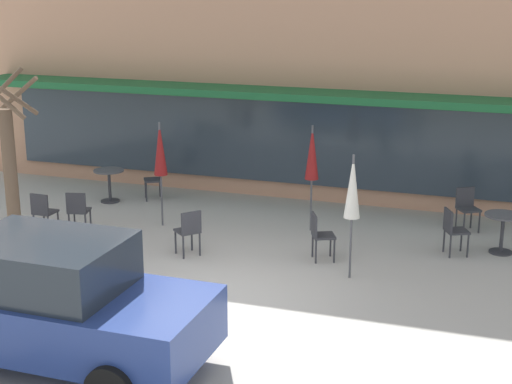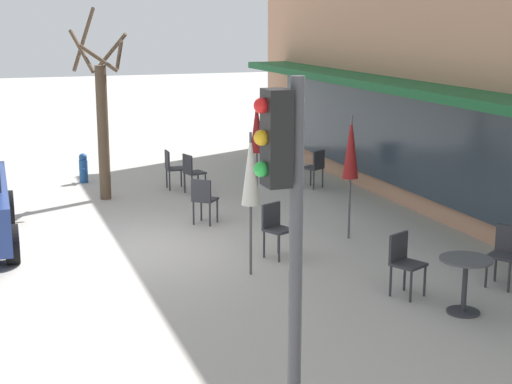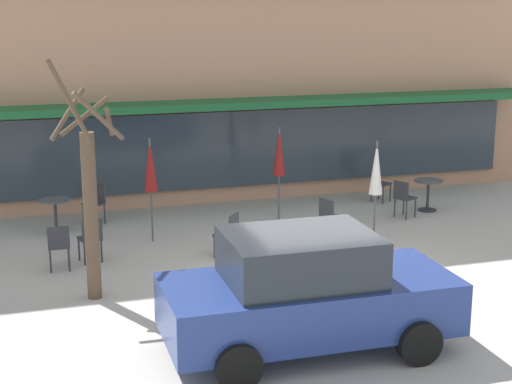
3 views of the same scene
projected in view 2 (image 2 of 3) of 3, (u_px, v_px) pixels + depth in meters
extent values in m
plane|color=#ADA8A0|center=(128.00, 250.00, 13.29)|extent=(80.00, 80.00, 0.00)
cube|color=#19592D|center=(416.00, 89.00, 14.48)|extent=(16.16, 1.10, 0.16)
cube|color=#2D3842|center=(436.00, 152.00, 14.90)|extent=(15.21, 0.10, 1.90)
cylinder|color=#333338|center=(463.00, 312.00, 10.46)|extent=(0.44, 0.44, 0.03)
cylinder|color=#333338|center=(465.00, 286.00, 10.38)|extent=(0.07, 0.07, 0.70)
cylinder|color=#4C4C51|center=(466.00, 259.00, 10.30)|extent=(0.70, 0.70, 0.03)
cylinder|color=#333338|center=(278.00, 181.00, 18.71)|extent=(0.44, 0.44, 0.03)
cylinder|color=#333338|center=(278.00, 166.00, 18.63)|extent=(0.07, 0.07, 0.70)
cylinder|color=#4C4C51|center=(279.00, 151.00, 18.55)|extent=(0.70, 0.70, 0.03)
cylinder|color=#4C4C51|center=(350.00, 178.00, 13.73)|extent=(0.04, 0.04, 2.20)
cone|color=maroon|center=(351.00, 147.00, 13.61)|extent=(0.28, 0.28, 1.10)
cylinder|color=#4C4C51|center=(251.00, 205.00, 11.78)|extent=(0.04, 0.04, 2.20)
cone|color=silver|center=(251.00, 169.00, 11.66)|extent=(0.28, 0.28, 1.10)
cylinder|color=#4C4C51|center=(257.00, 152.00, 16.31)|extent=(0.04, 0.04, 2.20)
cone|color=maroon|center=(257.00, 126.00, 16.19)|extent=(0.28, 0.28, 1.10)
cylinder|color=#333338|center=(425.00, 281.00, 11.03)|extent=(0.04, 0.04, 0.45)
cylinder|color=#333338|center=(411.00, 287.00, 10.80)|extent=(0.04, 0.04, 0.45)
cylinder|color=#333338|center=(405.00, 275.00, 11.27)|extent=(0.04, 0.04, 0.45)
cylinder|color=#333338|center=(391.00, 281.00, 11.03)|extent=(0.04, 0.04, 0.45)
cube|color=#333338|center=(408.00, 264.00, 10.98)|extent=(0.53, 0.53, 0.04)
cube|color=#333338|center=(398.00, 247.00, 11.06)|extent=(0.21, 0.38, 0.40)
cylinder|color=#333338|center=(302.00, 178.00, 18.01)|extent=(0.04, 0.04, 0.45)
cylinder|color=#333338|center=(311.00, 176.00, 18.26)|extent=(0.04, 0.04, 0.45)
cylinder|color=#333338|center=(314.00, 180.00, 17.79)|extent=(0.04, 0.04, 0.45)
cylinder|color=#333338|center=(323.00, 178.00, 18.04)|extent=(0.04, 0.04, 0.45)
cube|color=#333338|center=(312.00, 168.00, 17.97)|extent=(0.55, 0.55, 0.04)
cube|color=#333338|center=(319.00, 159.00, 17.81)|extent=(0.24, 0.37, 0.40)
cylinder|color=#333338|center=(198.00, 181.00, 17.70)|extent=(0.04, 0.04, 0.45)
cylinder|color=#333338|center=(205.00, 184.00, 17.42)|extent=(0.04, 0.04, 0.45)
cylinder|color=#333338|center=(185.00, 183.00, 17.52)|extent=(0.04, 0.04, 0.45)
cylinder|color=#333338|center=(192.00, 186.00, 17.24)|extent=(0.04, 0.04, 0.45)
cube|color=#333338|center=(195.00, 173.00, 17.42)|extent=(0.48, 0.48, 0.04)
cube|color=#333338|center=(188.00, 164.00, 17.27)|extent=(0.40, 0.13, 0.40)
cylinder|color=#333338|center=(201.00, 209.00, 15.13)|extent=(0.04, 0.04, 0.45)
cylinder|color=#333338|center=(217.00, 211.00, 15.01)|extent=(0.04, 0.04, 0.45)
cylinder|color=#333338|center=(194.00, 213.00, 14.82)|extent=(0.04, 0.04, 0.45)
cylinder|color=#333338|center=(210.00, 215.00, 14.70)|extent=(0.04, 0.04, 0.45)
cube|color=#333338|center=(205.00, 200.00, 14.86)|extent=(0.56, 0.56, 0.04)
cube|color=#333338|center=(201.00, 190.00, 14.65)|extent=(0.29, 0.33, 0.40)
cylinder|color=#333338|center=(293.00, 244.00, 12.80)|extent=(0.04, 0.04, 0.45)
cylinder|color=#333338|center=(279.00, 249.00, 12.57)|extent=(0.04, 0.04, 0.45)
cylinder|color=#333338|center=(278.00, 240.00, 13.04)|extent=(0.04, 0.04, 0.45)
cylinder|color=#333338|center=(264.00, 244.00, 12.80)|extent=(0.04, 0.04, 0.45)
cube|color=#333338|center=(279.00, 230.00, 12.75)|extent=(0.53, 0.53, 0.04)
cube|color=#333338|center=(271.00, 215.00, 12.83)|extent=(0.21, 0.38, 0.40)
cylinder|color=#333338|center=(509.00, 277.00, 11.18)|extent=(0.04, 0.04, 0.45)
cylinder|color=#333338|center=(486.00, 273.00, 11.39)|extent=(0.04, 0.04, 0.45)
cylinder|color=#333338|center=(496.00, 267.00, 11.65)|extent=(0.04, 0.04, 0.45)
cube|color=#333338|center=(503.00, 256.00, 11.36)|extent=(0.55, 0.55, 0.04)
cube|color=#333338|center=(509.00, 239.00, 11.45)|extent=(0.36, 0.25, 0.40)
cylinder|color=#333338|center=(181.00, 177.00, 18.13)|extent=(0.04, 0.04, 0.45)
cylinder|color=#333338|center=(184.00, 180.00, 17.82)|extent=(0.04, 0.04, 0.45)
cylinder|color=#333338|center=(167.00, 178.00, 18.03)|extent=(0.04, 0.04, 0.45)
cylinder|color=#333338|center=(170.00, 181.00, 17.71)|extent=(0.04, 0.04, 0.45)
cube|color=#333338|center=(175.00, 169.00, 17.87)|extent=(0.41, 0.41, 0.04)
cube|color=#333338|center=(167.00, 160.00, 17.77)|extent=(0.40, 0.05, 0.40)
cylinder|color=black|center=(12.00, 244.00, 12.48)|extent=(0.64, 0.23, 0.64)
cylinder|color=black|center=(8.00, 207.00, 14.89)|extent=(0.64, 0.23, 0.64)
cylinder|color=brown|center=(103.00, 133.00, 16.68)|extent=(0.24, 0.24, 2.87)
cylinder|color=brown|center=(99.00, 58.00, 15.97)|extent=(0.24, 0.79, 0.59)
cylinder|color=brown|center=(119.00, 55.00, 16.44)|extent=(0.86, 0.10, 0.67)
cylinder|color=brown|center=(111.00, 51.00, 16.64)|extent=(0.67, 0.63, 0.80)
cylinder|color=brown|center=(84.00, 39.00, 16.40)|extent=(0.66, 0.63, 1.31)
cylinder|color=brown|center=(82.00, 51.00, 16.02)|extent=(0.86, 0.42, 0.87)
cylinder|color=#47474C|center=(295.00, 276.00, 6.69)|extent=(0.12, 0.12, 3.40)
cube|color=black|center=(277.00, 138.00, 6.37)|extent=(0.26, 0.20, 0.80)
sphere|color=red|center=(262.00, 106.00, 6.27)|extent=(0.13, 0.13, 0.13)
sphere|color=gold|center=(262.00, 138.00, 6.33)|extent=(0.13, 0.13, 0.13)
sphere|color=green|center=(261.00, 169.00, 6.39)|extent=(0.13, 0.13, 0.13)
cylinder|color=#1E4C8C|center=(83.00, 171.00, 18.59)|extent=(0.20, 0.20, 0.55)
sphere|color=#1E4C8C|center=(83.00, 157.00, 18.52)|extent=(0.19, 0.19, 0.19)
cylinder|color=#1E4C8C|center=(83.00, 168.00, 18.70)|extent=(0.10, 0.07, 0.07)
cylinder|color=#1E4C8C|center=(84.00, 170.00, 18.46)|extent=(0.10, 0.07, 0.07)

